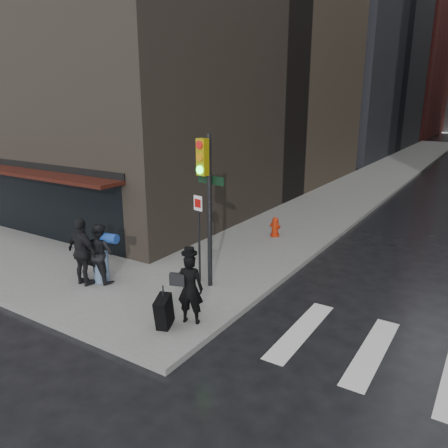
{
  "coord_description": "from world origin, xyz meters",
  "views": [
    {
      "loc": [
        6.82,
        -7.47,
        5.1
      ],
      "look_at": [
        -0.33,
        3.72,
        1.3
      ],
      "focal_mm": 35.0,
      "sensor_mm": 36.0,
      "label": 1
    }
  ],
  "objects_px": {
    "man_overcoat": "(185,292)",
    "man_jeans": "(100,253)",
    "fire_hydrant": "(275,228)",
    "traffic_light": "(206,191)",
    "man_greycoat": "(82,252)"
  },
  "relations": [
    {
      "from": "man_overcoat",
      "to": "fire_hydrant",
      "type": "distance_m",
      "value": 7.19
    },
    {
      "from": "man_greycoat",
      "to": "man_overcoat",
      "type": "bearing_deg",
      "value": 179.88
    },
    {
      "from": "man_overcoat",
      "to": "man_greycoat",
      "type": "bearing_deg",
      "value": -23.3
    },
    {
      "from": "man_overcoat",
      "to": "man_jeans",
      "type": "height_order",
      "value": "man_overcoat"
    },
    {
      "from": "man_overcoat",
      "to": "man_jeans",
      "type": "bearing_deg",
      "value": -30.32
    },
    {
      "from": "man_overcoat",
      "to": "man_greycoat",
      "type": "height_order",
      "value": "man_greycoat"
    },
    {
      "from": "man_greycoat",
      "to": "man_jeans",
      "type": "bearing_deg",
      "value": -115.12
    },
    {
      "from": "man_greycoat",
      "to": "fire_hydrant",
      "type": "bearing_deg",
      "value": -106.31
    },
    {
      "from": "man_overcoat",
      "to": "fire_hydrant",
      "type": "height_order",
      "value": "man_overcoat"
    },
    {
      "from": "fire_hydrant",
      "to": "traffic_light",
      "type": "bearing_deg",
      "value": -85.22
    },
    {
      "from": "man_overcoat",
      "to": "traffic_light",
      "type": "xyz_separation_m",
      "value": [
        -0.77,
        1.98,
        1.89
      ]
    },
    {
      "from": "man_overcoat",
      "to": "traffic_light",
      "type": "height_order",
      "value": "traffic_light"
    },
    {
      "from": "fire_hydrant",
      "to": "man_jeans",
      "type": "bearing_deg",
      "value": -109.34
    },
    {
      "from": "man_jeans",
      "to": "man_overcoat",
      "type": "bearing_deg",
      "value": 169.03
    },
    {
      "from": "man_overcoat",
      "to": "man_jeans",
      "type": "relative_size",
      "value": 1.09
    }
  ]
}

